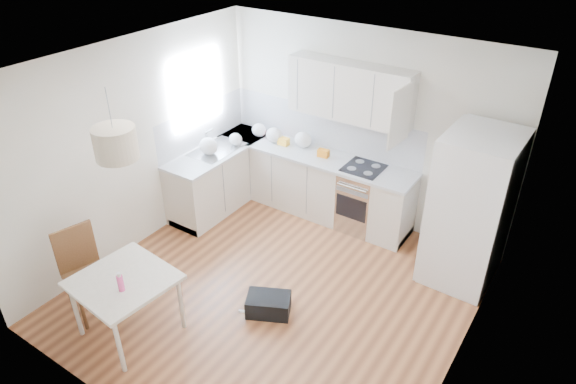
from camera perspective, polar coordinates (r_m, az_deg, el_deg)
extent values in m
plane|color=brown|center=(6.22, -1.44, -10.97)|extent=(4.20, 4.20, 0.00)
plane|color=white|center=(4.86, -1.86, 13.51)|extent=(4.20, 4.20, 0.00)
plane|color=silver|center=(7.04, 8.31, 7.10)|extent=(4.20, 0.00, 4.20)
plane|color=silver|center=(6.71, -16.52, 4.88)|extent=(0.00, 4.20, 4.20)
plane|color=silver|center=(4.73, 19.87, -7.53)|extent=(0.00, 4.20, 4.20)
cube|color=#BFE0F9|center=(7.27, -10.13, 11.11)|extent=(0.02, 1.00, 1.00)
cube|color=silver|center=(7.46, 2.64, 1.01)|extent=(3.00, 0.60, 0.88)
cube|color=silver|center=(7.66, -7.41, 1.62)|extent=(0.60, 1.80, 0.88)
cube|color=silver|center=(7.24, 2.73, 4.17)|extent=(3.02, 0.64, 0.04)
cube|color=silver|center=(7.45, -7.64, 4.71)|extent=(0.64, 1.82, 0.04)
cube|color=white|center=(7.34, 3.99, 7.18)|extent=(3.00, 0.01, 0.58)
cube|color=white|center=(7.50, -9.53, 7.36)|extent=(0.01, 1.80, 0.58)
cube|color=silver|center=(6.78, 6.88, 11.03)|extent=(1.70, 0.32, 0.75)
cube|color=beige|center=(5.55, -17.84, -9.35)|extent=(1.00, 1.00, 0.04)
cylinder|color=silver|center=(5.93, -22.50, -12.05)|extent=(0.05, 0.05, 0.68)
cylinder|color=silver|center=(5.40, -18.25, -15.97)|extent=(0.05, 0.05, 0.68)
cylinder|color=silver|center=(6.18, -16.44, -8.69)|extent=(0.05, 0.05, 0.68)
cylinder|color=silver|center=(5.68, -11.82, -12.02)|extent=(0.05, 0.05, 0.68)
cylinder|color=#E94087|center=(5.34, -18.14, -9.45)|extent=(0.07, 0.07, 0.22)
cube|color=black|center=(5.90, -2.18, -12.38)|extent=(0.57, 0.50, 0.22)
cylinder|color=beige|center=(4.84, -18.63, 5.16)|extent=(0.49, 0.49, 0.30)
ellipsoid|color=white|center=(7.72, -3.24, 6.89)|extent=(0.22, 0.19, 0.20)
ellipsoid|color=white|center=(7.52, -1.56, 6.35)|extent=(0.25, 0.21, 0.22)
ellipsoid|color=white|center=(7.37, 1.69, 5.83)|extent=(0.26, 0.22, 0.23)
ellipsoid|color=white|center=(7.48, -5.84, 5.86)|extent=(0.20, 0.17, 0.18)
ellipsoid|color=white|center=(7.24, -8.82, 5.06)|extent=(0.27, 0.23, 0.25)
cube|color=orange|center=(7.13, 3.95, 4.33)|extent=(0.16, 0.11, 0.11)
cube|color=#FFAE28|center=(7.46, -0.51, 5.66)|extent=(0.16, 0.10, 0.11)
cube|color=red|center=(7.63, -1.41, 6.23)|extent=(0.15, 0.10, 0.10)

